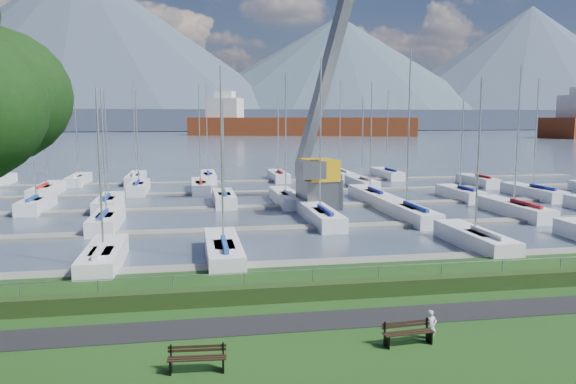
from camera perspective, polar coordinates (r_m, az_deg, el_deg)
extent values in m
cube|color=black|center=(22.54, 6.77, -12.64)|extent=(160.00, 2.00, 0.04)
cube|color=#434F62|center=(283.41, -8.74, 5.90)|extent=(800.00, 540.00, 0.20)
cube|color=#203313|center=(24.79, 5.03, -9.88)|extent=(80.00, 0.70, 0.70)
cylinder|color=gray|center=(24.92, 4.81, -7.74)|extent=(80.00, 0.04, 0.04)
cube|color=#3C4458|center=(353.28, -9.02, 7.26)|extent=(900.00, 80.00, 12.00)
cone|color=#3E4A5B|center=(432.48, -20.31, 13.78)|extent=(340.00, 340.00, 115.00)
cone|color=#41525F|center=(449.87, 5.16, 12.04)|extent=(300.00, 300.00, 85.00)
cone|color=#435062|center=(529.27, 23.33, 11.61)|extent=(320.00, 320.00, 100.00)
cube|color=slate|center=(30.93, 1.94, -7.39)|extent=(90.00, 1.60, 0.25)
cube|color=slate|center=(40.51, -0.98, -3.77)|extent=(90.00, 1.60, 0.25)
cube|color=slate|center=(50.26, -2.76, -1.55)|extent=(90.00, 1.60, 0.25)
cube|color=slate|center=(60.08, -3.96, -0.04)|extent=(90.00, 1.60, 0.25)
cube|color=gray|center=(69.96, -4.82, 1.04)|extent=(90.00, 1.60, 0.25)
cube|color=black|center=(18.33, -11.83, -16.94)|extent=(0.09, 0.40, 0.45)
cube|color=black|center=(18.33, -11.81, -15.49)|extent=(0.05, 0.05, 0.40)
cube|color=black|center=(18.23, -6.60, -16.96)|extent=(0.09, 0.40, 0.45)
cube|color=black|center=(18.22, -6.61, -15.51)|extent=(0.05, 0.05, 0.40)
cube|color=black|center=(18.04, -9.27, -16.51)|extent=(1.80, 0.23, 0.04)
cube|color=black|center=(18.17, -9.24, -16.32)|extent=(1.80, 0.23, 0.04)
cube|color=black|center=(18.31, -9.21, -16.13)|extent=(1.80, 0.23, 0.04)
cube|color=black|center=(18.29, -9.21, -15.58)|extent=(1.80, 0.17, 0.08)
cube|color=black|center=(18.24, -9.22, -15.23)|extent=(1.80, 0.17, 0.08)
cube|color=black|center=(20.04, 9.99, -14.69)|extent=(0.09, 0.40, 0.45)
cube|color=black|center=(20.03, 9.80, -13.39)|extent=(0.05, 0.05, 0.40)
cube|color=black|center=(20.72, 14.14, -14.05)|extent=(0.09, 0.40, 0.45)
cube|color=black|center=(20.71, 13.94, -12.79)|extent=(0.05, 0.05, 0.40)
cube|color=black|center=(20.16, 12.32, -13.93)|extent=(1.80, 0.25, 0.04)
cube|color=black|center=(20.28, 12.12, -13.78)|extent=(1.80, 0.25, 0.04)
cube|color=black|center=(20.41, 11.93, -13.64)|extent=(1.80, 0.25, 0.04)
cube|color=black|center=(20.39, 11.88, -13.15)|extent=(1.80, 0.19, 0.08)
cube|color=black|center=(20.35, 11.89, -12.83)|extent=(1.80, 0.19, 0.08)
imported|color=silver|center=(20.95, 14.33, -12.72)|extent=(0.46, 0.32, 1.19)
cube|color=#4F5156|center=(48.51, 3.17, -0.19)|extent=(3.58, 3.58, 2.60)
cube|color=#E2A20D|center=(48.27, 3.19, 2.28)|extent=(3.01, 3.70, 1.80)
cube|color=slate|center=(53.04, 4.07, 12.49)|extent=(4.28, 11.01, 19.89)
cube|color=#56585E|center=(46.04, 2.30, 2.28)|extent=(2.26, 2.43, 1.40)
cube|color=maroon|center=(247.32, 1.40, 6.42)|extent=(99.00, 47.53, 10.00)
cube|color=silver|center=(253.59, -6.41, 8.10)|extent=(17.65, 17.65, 12.00)
cube|color=silver|center=(253.75, -6.44, 9.68)|extent=(10.08, 10.08, 4.00)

